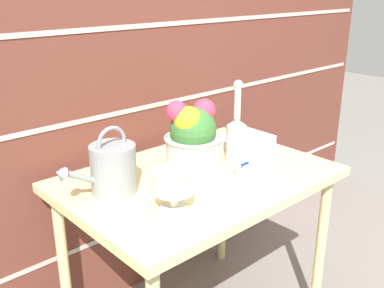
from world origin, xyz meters
TOP-DOWN VIEW (x-y plane):
  - brick_wall at (0.00, 0.46)m, footprint 3.60×0.08m
  - patio_table at (0.00, 0.00)m, footprint 1.04×0.73m
  - watering_can at (-0.33, 0.10)m, footprint 0.31×0.17m
  - crystal_pedestal_bowl at (-0.25, -0.15)m, footprint 0.15×0.15m
  - flower_planter at (0.03, 0.07)m, footprint 0.24×0.24m
  - glass_decanter at (0.22, -0.00)m, footprint 0.08×0.08m
  - figurine_vase at (0.04, -0.19)m, footprint 0.07×0.07m
  - wire_tray at (0.40, 0.12)m, footprint 0.24×0.21m

SIDE VIEW (x-z plane):
  - patio_table at x=0.00m, z-range 0.29..1.03m
  - wire_tray at x=0.40m, z-range 0.73..0.77m
  - figurine_vase at x=0.04m, z-range 0.73..0.88m
  - watering_can at x=-0.33m, z-range 0.71..0.96m
  - crystal_pedestal_bowl at x=-0.25m, z-range 0.76..0.90m
  - glass_decanter at x=0.22m, z-range 0.68..1.03m
  - flower_planter at x=0.03m, z-range 0.73..1.02m
  - brick_wall at x=0.00m, z-range 0.00..2.20m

